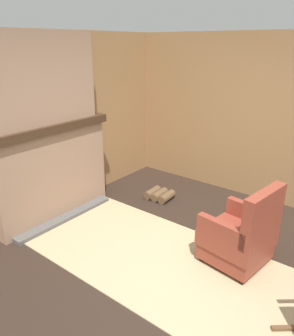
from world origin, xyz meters
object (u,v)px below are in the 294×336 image
object	(u,v)px
firewood_stack	(159,195)
oil_lamp_vase	(4,123)
armchair	(241,237)
decorative_plate_on_mantel	(41,114)
storage_case	(62,113)

from	to	relation	value
firewood_stack	oil_lamp_vase	bearing A→B (deg)	-116.01
armchair	firewood_stack	bearing A→B (deg)	-17.09
decorative_plate_on_mantel	storage_case	bearing A→B (deg)	86.45
oil_lamp_vase	storage_case	bearing A→B (deg)	89.99
firewood_stack	oil_lamp_vase	xyz separation A→B (m)	(-0.93, -1.91, 1.40)
armchair	firewood_stack	size ratio (longest dim) A/B	2.32
firewood_stack	decorative_plate_on_mantel	distance (m)	2.20
firewood_stack	storage_case	xyz separation A→B (m)	(-0.93, -1.05, 1.38)
decorative_plate_on_mantel	armchair	bearing A→B (deg)	12.38
armchair	decorative_plate_on_mantel	distance (m)	2.93
firewood_stack	decorative_plate_on_mantel	bearing A→B (deg)	-124.69
storage_case	decorative_plate_on_mantel	size ratio (longest dim) A/B	1.04
storage_case	decorative_plate_on_mantel	bearing A→B (deg)	-93.55
firewood_stack	storage_case	world-z (taller)	storage_case
firewood_stack	oil_lamp_vase	world-z (taller)	oil_lamp_vase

